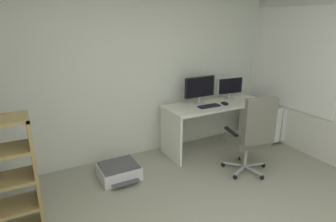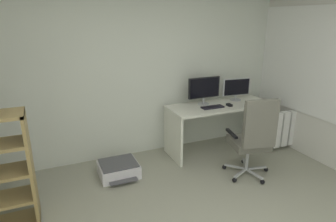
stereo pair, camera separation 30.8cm
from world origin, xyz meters
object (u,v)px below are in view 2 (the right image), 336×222
at_px(radiator, 287,128).
at_px(desk, 220,116).
at_px(monitor_secondary, 236,88).
at_px(keyboard, 213,107).
at_px(printer, 119,169).
at_px(monitor_main, 204,89).
at_px(computer_mouse, 229,105).
at_px(office_chair, 253,137).

bearing_deg(radiator, desk, 159.36).
distance_m(monitor_secondary, radiator, 1.05).
height_order(keyboard, radiator, keyboard).
distance_m(monitor_secondary, printer, 2.24).
xyz_separation_m(monitor_main, monitor_secondary, (0.60, 0.00, -0.04)).
xyz_separation_m(monitor_main, printer, (-1.45, -0.29, -0.91)).
xyz_separation_m(computer_mouse, radiator, (0.96, -0.27, -0.43)).
height_order(desk, monitor_secondary, monitor_secondary).
bearing_deg(office_chair, printer, 154.71).
relative_size(keyboard, office_chair, 0.30).
distance_m(desk, printer, 1.76).
bearing_deg(desk, monitor_main, 152.72).
bearing_deg(monitor_secondary, office_chair, -113.92).
bearing_deg(printer, office_chair, -25.29).
height_order(monitor_main, keyboard, monitor_main).
relative_size(computer_mouse, radiator, 0.11).
bearing_deg(keyboard, desk, 25.58).
bearing_deg(computer_mouse, keyboard, 177.88).
xyz_separation_m(computer_mouse, printer, (-1.76, -0.05, -0.68)).
relative_size(desk, computer_mouse, 16.49).
bearing_deg(desk, radiator, -20.64).
bearing_deg(computer_mouse, radiator, -13.23).
height_order(keyboard, computer_mouse, computer_mouse).
bearing_deg(office_chair, monitor_secondary, 66.08).
xyz_separation_m(keyboard, printer, (-1.48, -0.07, -0.67)).
distance_m(monitor_main, computer_mouse, 0.46).
bearing_deg(keyboard, printer, -176.94).
bearing_deg(radiator, keyboard, 166.65).
bearing_deg(printer, monitor_main, 11.16).
bearing_deg(office_chair, radiator, 24.80).
relative_size(computer_mouse, printer, 0.19).
height_order(office_chair, radiator, office_chair).
xyz_separation_m(desk, monitor_secondary, (0.36, 0.12, 0.40)).
relative_size(desk, office_chair, 1.48).
relative_size(monitor_main, keyboard, 1.55).
height_order(keyboard, office_chair, office_chair).
distance_m(office_chair, radiator, 1.27).
distance_m(monitor_secondary, keyboard, 0.64).
bearing_deg(office_chair, monitor_main, 97.57).
bearing_deg(keyboard, radiator, -12.97).
distance_m(keyboard, computer_mouse, 0.28).
height_order(desk, monitor_main, monitor_main).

